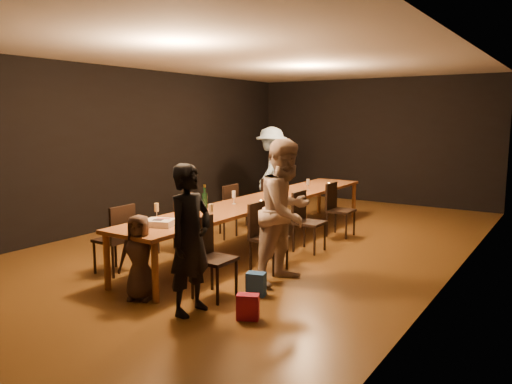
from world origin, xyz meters
The scene contains 30 objects.
ground centered at (0.00, 0.00, 0.00)m, with size 10.00×10.00×0.00m, color #492D12.
room_shell centered at (0.00, 0.00, 2.08)m, with size 6.04×10.04×3.02m.
table centered at (0.00, 0.00, 0.70)m, with size 0.90×6.00×0.75m.
chair_right_0 centered at (0.85, -2.40, 0.47)m, with size 0.42×0.42×0.93m, color black, non-canonical shape.
chair_right_1 centered at (0.85, -1.20, 0.47)m, with size 0.42×0.42×0.93m, color black, non-canonical shape.
chair_right_2 centered at (0.85, 0.00, 0.47)m, with size 0.42×0.42×0.93m, color black, non-canonical shape.
chair_right_3 centered at (0.85, 1.20, 0.47)m, with size 0.42×0.42×0.93m, color black, non-canonical shape.
chair_left_0 centered at (-0.85, -2.40, 0.47)m, with size 0.42×0.42×0.93m, color black, non-canonical shape.
chair_left_1 centered at (-0.85, -1.20, 0.47)m, with size 0.42×0.42×0.93m, color black, non-canonical shape.
chair_left_2 centered at (-0.85, 0.00, 0.47)m, with size 0.42×0.42×0.93m, color black, non-canonical shape.
chair_left_3 centered at (-0.85, 1.20, 0.47)m, with size 0.42×0.42×0.93m, color black, non-canonical shape.
woman_birthday centered at (0.92, -2.89, 0.80)m, with size 0.58×0.38×1.60m, color black.
woman_tan centered at (1.25, -1.45, 0.91)m, with size 0.88×0.69×1.81m, color #C6AB94.
man_blue centered at (-1.26, 2.33, 0.93)m, with size 1.21×0.69×1.87m, color #95BEE6.
child centered at (0.17, -2.91, 0.49)m, with size 0.48×0.31×0.99m, color #443126.
gift_bag_red centered at (1.54, -2.73, 0.13)m, with size 0.23×0.12×0.27m, color #BA1C3C.
gift_bag_blue centered at (1.22, -2.09, 0.14)m, with size 0.22×0.15×0.27m, color #295CB4.
birthday_cake centered at (0.02, -2.42, 0.79)m, with size 0.42×0.38×0.08m.
plate_stack centered at (-0.07, -1.89, 0.80)m, with size 0.19×0.19×0.10m, color white.
champagne_bottle centered at (-0.28, -1.17, 0.92)m, with size 0.08×0.08×0.35m, color black, non-canonical shape.
ice_bucket centered at (-0.02, 0.61, 0.87)m, with size 0.21×0.21×0.23m, color silver.
wineglass_0 centered at (-0.33, -2.11, 0.85)m, with size 0.06×0.06×0.21m, color beige, non-canonical shape.
wineglass_1 centered at (0.31, -1.77, 0.85)m, with size 0.06×0.06×0.21m, color beige, non-canonical shape.
wineglass_2 centered at (-0.13, -0.65, 0.85)m, with size 0.06×0.06×0.21m, color silver, non-canonical shape.
wineglass_3 centered at (0.35, -0.49, 0.85)m, with size 0.06×0.06×0.21m, color beige, non-canonical shape.
wineglass_4 centered at (-0.18, 0.61, 0.85)m, with size 0.06×0.06×0.21m, color silver, non-canonical shape.
wineglass_5 centered at (0.15, 1.28, 0.85)m, with size 0.06×0.06×0.21m, color silver, non-canonical shape.
tealight_near centered at (0.15, -1.63, 0.77)m, with size 0.05×0.05×0.03m, color #B2B7B2.
tealight_mid centered at (0.15, -0.31, 0.77)m, with size 0.05×0.05×0.03m, color #B2B7B2.
tealight_far centered at (0.15, 2.19, 0.77)m, with size 0.05×0.05×0.03m, color #B2B7B2.
Camera 1 is at (4.29, -6.79, 2.08)m, focal length 35.00 mm.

